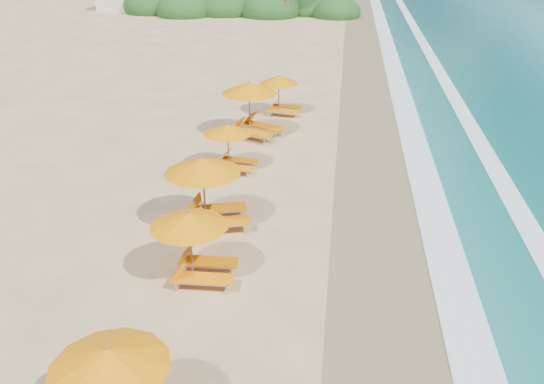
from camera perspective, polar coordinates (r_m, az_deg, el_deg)
The scene contains 9 objects.
ground at distance 19.04m, azimuth 0.00°, elevation -3.25°, with size 160.00×160.00×0.00m, color tan.
wet_sand at distance 19.01m, azimuth 12.07°, elevation -3.91°, with size 4.00×160.00×0.01m, color #877650.
surf_foam at distance 19.45m, azimuth 20.03°, elevation -4.21°, with size 4.00×160.00×0.01m.
station_2 at distance 15.75m, azimuth -7.62°, elevation -5.01°, with size 2.41×2.23×2.21m.
station_3 at distance 18.39m, azimuth -6.28°, elevation 0.44°, with size 3.20×3.11×2.53m.
station_4 at distance 22.75m, azimuth -4.10°, elevation 4.82°, with size 2.35×2.23×2.00m.
station_5 at distance 26.33m, azimuth -1.92°, elevation 8.66°, with size 3.48×3.46×2.65m.
station_6 at distance 29.65m, azimuth 0.99°, elevation 10.03°, with size 2.45×2.32×2.10m.
treeline at distance 63.71m, azimuth -3.85°, elevation 18.34°, with size 25.80×8.80×9.74m.
Camera 1 is at (2.12, -16.50, 9.26)m, focal length 37.31 mm.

